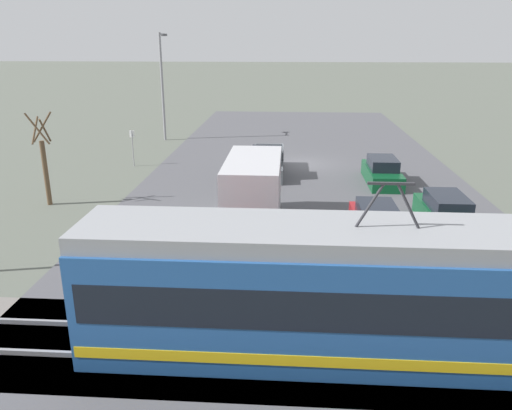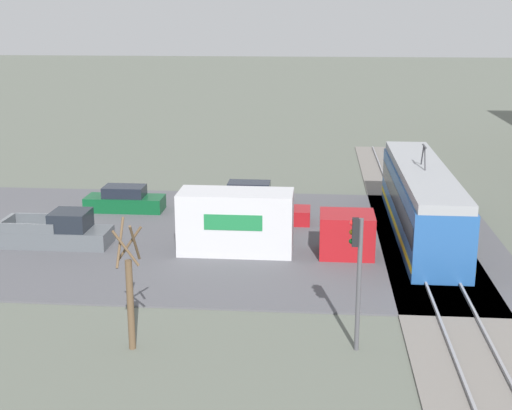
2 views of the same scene
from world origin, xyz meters
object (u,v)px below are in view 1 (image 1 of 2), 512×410
(box_truck, at_px, (251,204))
(street_lamp_near_crossing, at_px, (163,80))
(light_rail_tram, at_px, (381,294))
(no_parking_sign, at_px, (133,145))
(pickup_truck, at_px, (267,163))
(sedan_car_0, at_px, (446,215))
(sedan_car_2, at_px, (382,172))
(street_tree, at_px, (45,164))
(sedan_car_1, at_px, (376,225))

(box_truck, height_order, street_lamp_near_crossing, street_lamp_near_crossing)
(light_rail_tram, bearing_deg, no_parking_sign, -57.79)
(pickup_truck, xyz_separation_m, sedan_car_0, (-8.15, 8.71, -0.05))
(sedan_car_2, distance_m, street_tree, 18.06)
(box_truck, height_order, pickup_truck, box_truck)
(street_lamp_near_crossing, relative_size, no_parking_sign, 3.61)
(street_tree, bearing_deg, sedan_car_2, -164.15)
(sedan_car_1, bearing_deg, street_tree, -13.00)
(light_rail_tram, xyz_separation_m, street_lamp_near_crossing, (12.65, -29.10, 3.06))
(sedan_car_2, relative_size, street_lamp_near_crossing, 0.54)
(sedan_car_0, relative_size, sedan_car_2, 1.05)
(sedan_car_1, relative_size, street_tree, 1.01)
(pickup_truck, bearing_deg, sedan_car_0, 133.11)
(street_tree, relative_size, street_lamp_near_crossing, 0.55)
(box_truck, bearing_deg, light_rail_tram, 116.10)
(box_truck, relative_size, street_lamp_near_crossing, 1.11)
(sedan_car_1, bearing_deg, light_rail_tram, 81.14)
(box_truck, xyz_separation_m, sedan_car_1, (-5.18, -0.11, -0.80))
(street_tree, bearing_deg, box_truck, 160.44)
(box_truck, distance_m, street_tree, 11.13)
(light_rail_tram, distance_m, street_tree, 18.55)
(street_tree, xyz_separation_m, no_parking_sign, (-1.83, -8.22, -0.68))
(pickup_truck, bearing_deg, light_rail_tram, 101.52)
(pickup_truck, height_order, sedan_car_1, pickup_truck)
(sedan_car_0, xyz_separation_m, street_lamp_near_crossing, (17.10, -19.64, 4.15))
(sedan_car_0, height_order, no_parking_sign, no_parking_sign)
(sedan_car_2, relative_size, no_parking_sign, 1.94)
(no_parking_sign, bearing_deg, street_lamp_near_crossing, -89.38)
(box_truck, distance_m, sedan_car_0, 8.53)
(street_lamp_near_crossing, bearing_deg, sedan_car_0, 131.05)
(light_rail_tram, distance_m, box_truck, 8.91)
(pickup_truck, relative_size, no_parking_sign, 2.27)
(light_rail_tram, bearing_deg, sedan_car_2, -100.03)
(pickup_truck, bearing_deg, street_tree, 31.17)
(light_rail_tram, xyz_separation_m, sedan_car_2, (-2.94, -16.63, -1.11))
(no_parking_sign, bearing_deg, light_rail_tram, 122.21)
(light_rail_tram, bearing_deg, street_lamp_near_crossing, -66.50)
(box_truck, height_order, no_parking_sign, box_truck)
(sedan_car_2, distance_m, street_lamp_near_crossing, 20.40)
(light_rail_tram, distance_m, sedan_car_2, 16.92)
(sedan_car_2, xyz_separation_m, no_parking_sign, (15.49, -3.30, 0.74))
(sedan_car_1, distance_m, sedan_car_2, 8.69)
(sedan_car_1, bearing_deg, no_parking_sign, -40.57)
(pickup_truck, relative_size, sedan_car_0, 1.11)
(street_lamp_near_crossing, height_order, no_parking_sign, street_lamp_near_crossing)
(no_parking_sign, bearing_deg, box_truck, 125.89)
(sedan_car_1, bearing_deg, street_lamp_near_crossing, -56.47)
(sedan_car_1, xyz_separation_m, no_parking_sign, (13.81, -11.83, 0.76))
(pickup_truck, xyz_separation_m, sedan_car_2, (-6.65, 1.54, -0.06))
(street_tree, bearing_deg, street_lamp_near_crossing, -95.68)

